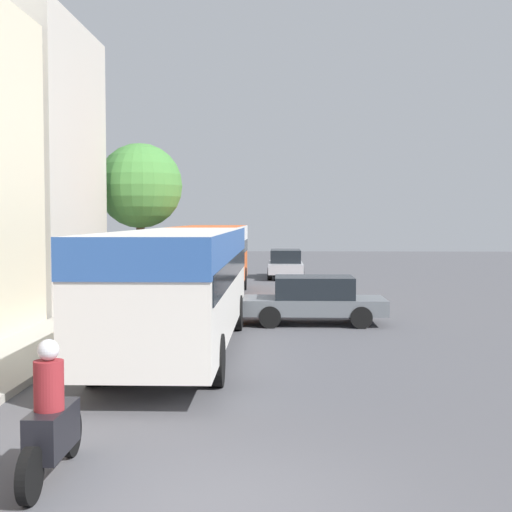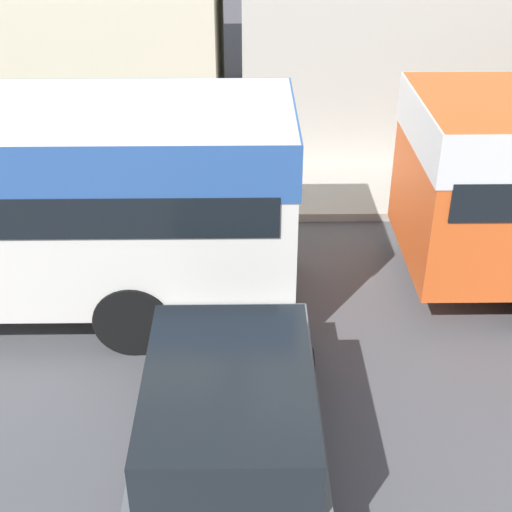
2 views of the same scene
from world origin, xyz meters
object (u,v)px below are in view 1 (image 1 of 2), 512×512
Objects in this scene: car_crossing at (286,263)px; car_far_curb at (314,299)px; motorcycle_behind_lead at (51,424)px; bus_lead at (179,273)px; bus_following at (211,251)px.

car_far_curb is (0.69, -16.41, -0.03)m from car_crossing.
motorcycle_behind_lead is 29.41m from car_crossing.
bus_lead reaches higher than car_far_curb.
bus_lead is at bearing 87.02° from motorcycle_behind_lead.
bus_lead is at bearing -88.10° from bus_following.
bus_following is 2.19× the size of car_far_curb.
bus_following reaches higher than car_far_curb.
car_crossing is 1.08× the size of car_far_curb.
motorcycle_behind_lead is at bearing -92.98° from bus_lead.
motorcycle_behind_lead is at bearing 163.40° from car_far_curb.
motorcycle_behind_lead is (-0.04, -19.92, -1.18)m from bus_following.
bus_following is 2.04× the size of car_crossing.
bus_lead is 11.74m from bus_following.
motorcycle_behind_lead is 0.49× the size of car_crossing.
bus_lead reaches higher than motorcycle_behind_lead.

